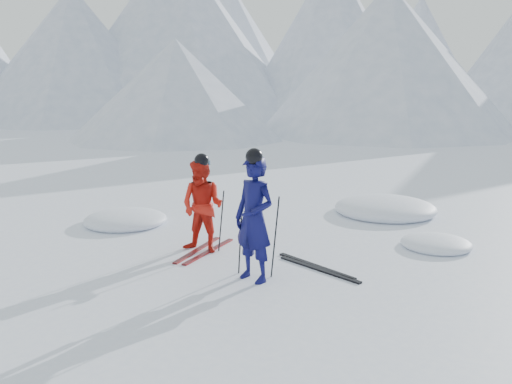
% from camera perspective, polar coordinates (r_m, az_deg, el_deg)
% --- Properties ---
extents(ground, '(160.00, 160.00, 0.00)m').
position_cam_1_polar(ground, '(9.03, 9.31, -8.30)').
color(ground, white).
rests_on(ground, ground).
extents(skier_blue, '(0.83, 0.68, 1.96)m').
position_cam_1_polar(skier_blue, '(8.28, -0.20, -2.86)').
color(skier_blue, '#0B0C47').
rests_on(skier_blue, ground).
extents(skier_red, '(0.83, 0.65, 1.70)m').
position_cam_1_polar(skier_red, '(9.80, -5.66, -1.49)').
color(skier_red, red).
rests_on(skier_red, ground).
extents(pole_blue_left, '(0.13, 0.09, 1.30)m').
position_cam_1_polar(pole_blue_left, '(8.62, -1.64, -4.55)').
color(pole_blue_left, black).
rests_on(pole_blue_left, ground).
extents(pole_blue_right, '(0.13, 0.08, 1.30)m').
position_cam_1_polar(pole_blue_right, '(8.50, 2.03, -4.77)').
color(pole_blue_right, black).
rests_on(pole_blue_right, ground).
extents(pole_red_left, '(0.11, 0.09, 1.13)m').
position_cam_1_polar(pole_red_left, '(10.22, -6.44, -2.60)').
color(pole_red_left, black).
rests_on(pole_red_left, ground).
extents(pole_red_right, '(0.11, 0.08, 1.13)m').
position_cam_1_polar(pole_red_right, '(9.86, -3.68, -3.07)').
color(pole_red_right, black).
rests_on(pole_red_right, ground).
extents(ski_worn_left, '(0.14, 1.70, 0.03)m').
position_cam_1_polar(ski_worn_left, '(10.07, -6.17, -6.06)').
color(ski_worn_left, black).
rests_on(ski_worn_left, ground).
extents(ski_worn_right, '(0.16, 1.70, 0.03)m').
position_cam_1_polar(ski_worn_right, '(9.96, -4.96, -6.23)').
color(ski_worn_right, black).
rests_on(ski_worn_right, ground).
extents(ski_loose_a, '(1.55, 0.85, 0.03)m').
position_cam_1_polar(ski_loose_a, '(9.21, 6.29, -7.73)').
color(ski_loose_a, black).
rests_on(ski_loose_a, ground).
extents(ski_loose_b, '(1.58, 0.80, 0.03)m').
position_cam_1_polar(ski_loose_b, '(9.05, 6.62, -8.09)').
color(ski_loose_b, black).
rests_on(ski_loose_b, ground).
extents(snow_lumps, '(10.47, 6.53, 0.52)m').
position_cam_1_polar(snow_lumps, '(12.19, 7.84, -3.11)').
color(snow_lumps, white).
rests_on(snow_lumps, ground).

